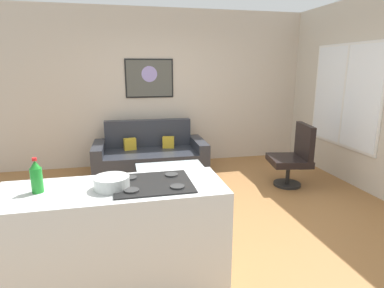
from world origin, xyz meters
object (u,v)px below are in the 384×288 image
(coffee_table, at_px, (171,170))
(wall_painting, at_px, (149,78))
(soda_bottle, at_px, (36,177))
(mixing_bowl, at_px, (112,183))
(couch, at_px, (150,157))
(armchair, at_px, (294,156))

(coffee_table, bearing_deg, wall_painting, 92.95)
(soda_bottle, relative_size, wall_painting, 0.31)
(soda_bottle, xyz_separation_m, mixing_bowl, (0.53, -0.05, -0.07))
(coffee_table, xyz_separation_m, mixing_bowl, (-0.73, -1.78, 0.53))
(mixing_bowl, height_order, wall_painting, wall_painting)
(coffee_table, height_order, mixing_bowl, mixing_bowl)
(couch, distance_m, mixing_bowl, 3.07)
(mixing_bowl, bearing_deg, coffee_table, 67.83)
(armchair, height_order, mixing_bowl, mixing_bowl)
(coffee_table, height_order, soda_bottle, soda_bottle)
(couch, xyz_separation_m, soda_bottle, (-1.08, -2.89, 0.73))
(soda_bottle, bearing_deg, couch, 69.47)
(soda_bottle, xyz_separation_m, wall_painting, (1.16, 3.47, 0.58))
(couch, bearing_deg, soda_bottle, -110.53)
(armchair, bearing_deg, couch, 152.37)
(coffee_table, distance_m, mixing_bowl, 2.00)
(coffee_table, relative_size, wall_painting, 1.07)
(wall_painting, bearing_deg, coffee_table, -87.05)
(mixing_bowl, relative_size, wall_painting, 0.31)
(couch, bearing_deg, armchair, -27.63)
(coffee_table, bearing_deg, soda_bottle, -125.89)
(armchair, distance_m, mixing_bowl, 3.26)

